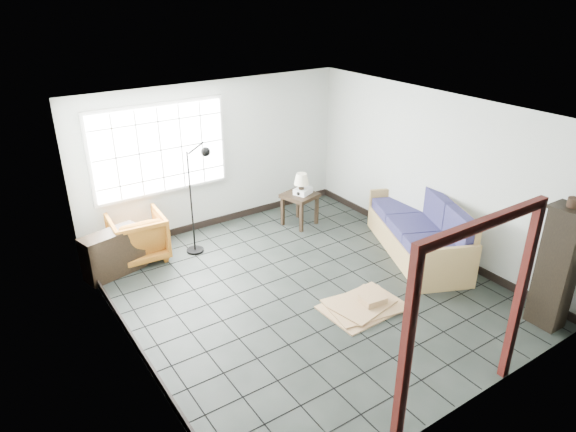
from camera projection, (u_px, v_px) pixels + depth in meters
ground at (305, 290)px, 7.49m from camera, size 5.50×5.50×0.00m
room_shell at (306, 181)px, 6.80m from camera, size 5.02×5.52×2.61m
window_panel at (160, 150)px, 8.34m from camera, size 2.32×0.08×1.52m
doorway_trim at (473, 296)px, 4.87m from camera, size 1.80×0.08×2.20m
futon_sofa at (422, 233)px, 8.34m from camera, size 1.75×2.49×1.04m
armchair at (138, 235)px, 8.17m from camera, size 0.87×0.82×0.84m
side_table at (300, 199)px, 9.28m from camera, size 0.68×0.68×0.60m
table_lamp at (301, 180)px, 9.08m from camera, size 0.31×0.31×0.40m
projector at (303, 191)px, 9.22m from camera, size 0.37×0.33×0.11m
floor_lamp at (199, 195)px, 8.17m from camera, size 0.52×0.32×1.85m
console_shelf at (113, 253)px, 7.76m from camera, size 0.96×0.56×0.70m
tall_shelf at (557, 267)px, 6.41m from camera, size 0.35×0.45×1.66m
pot at (574, 203)px, 6.07m from camera, size 0.20×0.20×0.11m
open_box at (438, 256)px, 8.07m from camera, size 0.80×0.47×0.43m
cardboard_pile at (364, 305)px, 7.06m from camera, size 1.12×0.86×0.16m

